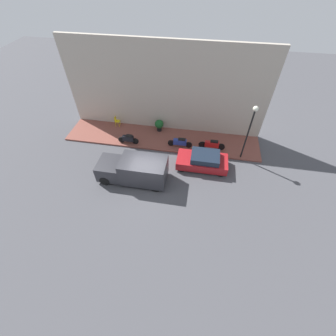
# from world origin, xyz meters

# --- Properties ---
(ground_plane) EXTENTS (60.00, 60.00, 0.00)m
(ground_plane) POSITION_xyz_m (0.00, 0.00, 0.00)
(ground_plane) COLOR #47474C
(sidewalk) EXTENTS (3.16, 16.65, 0.14)m
(sidewalk) POSITION_xyz_m (5.27, 0.00, 0.07)
(sidewalk) COLOR brown
(sidewalk) RESTS_ON ground_plane
(building_facade) EXTENTS (0.30, 16.65, 7.56)m
(building_facade) POSITION_xyz_m (7.00, 0.00, 3.78)
(building_facade) COLOR #B2A899
(building_facade) RESTS_ON ground_plane
(parked_car) EXTENTS (1.81, 3.81, 1.25)m
(parked_car) POSITION_xyz_m (2.50, -3.71, 0.61)
(parked_car) COLOR maroon
(parked_car) RESTS_ON ground_plane
(delivery_van) EXTENTS (1.98, 4.91, 1.90)m
(delivery_van) POSITION_xyz_m (0.38, 1.07, 0.97)
(delivery_van) COLOR #2D2D33
(delivery_van) RESTS_ON ground_plane
(motorcycle_blue) EXTENTS (0.30, 2.03, 0.82)m
(motorcycle_blue) POSITION_xyz_m (4.41, -1.72, 0.58)
(motorcycle_blue) COLOR navy
(motorcycle_blue) RESTS_ON sidewalk
(motorcycle_red) EXTENTS (0.30, 2.14, 0.86)m
(motorcycle_red) POSITION_xyz_m (4.54, -4.33, 0.60)
(motorcycle_red) COLOR #B21E1E
(motorcycle_red) RESTS_ON sidewalk
(motorcycle_black) EXTENTS (0.30, 1.76, 0.85)m
(motorcycle_black) POSITION_xyz_m (4.11, 2.63, 0.58)
(motorcycle_black) COLOR black
(motorcycle_black) RESTS_ON sidewalk
(streetlamp) EXTENTS (0.37, 0.37, 4.54)m
(streetlamp) POSITION_xyz_m (3.97, -6.69, 3.27)
(streetlamp) COLOR black
(streetlamp) RESTS_ON sidewalk
(potted_plant) EXTENTS (0.77, 0.77, 1.07)m
(potted_plant) POSITION_xyz_m (6.32, 0.42, 0.75)
(potted_plant) COLOR black
(potted_plant) RESTS_ON sidewalk
(cafe_chair) EXTENTS (0.40, 0.40, 0.92)m
(cafe_chair) POSITION_xyz_m (6.41, 4.43, 0.67)
(cafe_chair) COLOR yellow
(cafe_chair) RESTS_ON sidewalk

